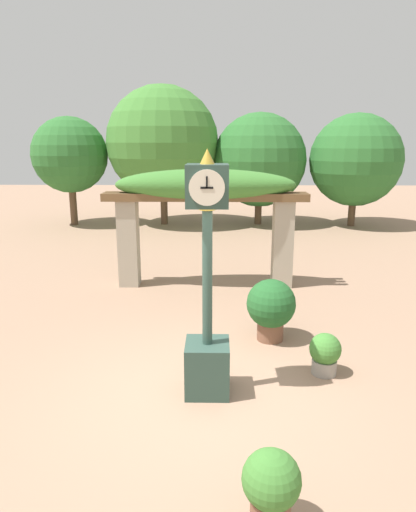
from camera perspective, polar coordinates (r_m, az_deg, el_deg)
name	(u,v)px	position (r m, az deg, el deg)	size (l,w,h in m)	color
ground_plane	(197,395)	(6.36, -1.39, -16.98)	(60.00, 60.00, 0.00)	#9E7A60
pedestal_clock	(207,300)	(5.89, -0.09, -5.56)	(0.58, 0.58, 3.21)	#2D473D
pergola	(205,198)	(10.31, -0.34, 7.32)	(4.59, 1.05, 2.70)	#A89E89
potted_plant_near_left	(271,306)	(7.77, 7.88, -6.26)	(0.83, 0.83, 1.06)	brown
potted_plant_near_right	(271,487)	(4.40, 7.90, -26.66)	(0.52, 0.52, 0.75)	brown
potted_plant_far_left	(325,353)	(6.92, 14.41, -11.65)	(0.46, 0.46, 0.62)	gray
tree_line	(217,152)	(18.32, 1.12, 12.83)	(14.41, 4.37, 5.43)	brown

